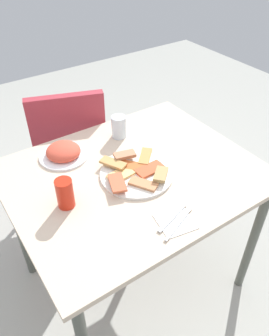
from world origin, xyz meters
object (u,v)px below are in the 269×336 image
Objects in this scene: dining_chair at (71,148)px; salad_plate_greens at (63,152)px; spoon at (172,217)px; paper_napkin at (175,221)px; soda_can at (65,193)px; pide_platter at (136,172)px; drinking_glass at (119,127)px; fork at (179,224)px; dining_table at (134,188)px.

salad_plate_greens is at bearing -115.87° from dining_chair.
dining_chair reaches higher than spoon.
dining_chair is 0.99m from paper_napkin.
soda_can is at bearing -112.76° from salad_plate_greens.
dining_chair is 2.98× the size of pide_platter.
paper_napkin is (0.17, -0.60, -0.02)m from salad_plate_greens.
pide_platter is 2.84× the size of drinking_glass.
soda_can is 0.51m from drinking_glass.
pide_platter is 0.32m from fork.
fork reaches higher than paper_napkin.
drinking_glass is at bearing 59.81° from spoon.
paper_napkin is 0.74× the size of spoon.
dining_table is 5.57× the size of fork.
dining_table is 1.13× the size of dining_chair.
dining_chair is at bearing 107.86° from drinking_glass.
drinking_glass reaches higher than pide_platter.
dining_chair reaches higher than drinking_glass.
salad_plate_greens is 0.30m from drinking_glass.
dining_chair is 7.31× the size of paper_napkin.
dining_chair reaches higher than salad_plate_greens.
pide_platter is at bearing -88.33° from dining_chair.
drinking_glass is at bearing 56.62° from fork.
fork is 1.10× the size of spoon.
salad_plate_greens is 0.60m from spoon.
pide_platter is 1.65× the size of fork.
pide_platter reaches higher than spoon.
dining_chair is 0.49m from salad_plate_greens.
paper_napkin is at bearing -90.64° from dining_chair.
dining_table is 9.59× the size of drinking_glass.
soda_can is (-0.32, -0.02, 0.15)m from dining_table.
soda_can is at bearing 111.09° from fork.
fork is at bearing -101.98° from drinking_glass.
fork and spoon have the same top height.
paper_napkin is at bearing -102.33° from drinking_glass.
fork is at bearing -107.49° from spoon.
paper_napkin is at bearing -74.34° from salad_plate_greens.
pide_platter reaches higher than paper_napkin.
dining_table is at bearing -54.17° from salad_plate_greens.
salad_plate_greens is at bearing 67.24° from soda_can.
drinking_glass is at bearing 70.29° from dining_table.
dining_table is 0.34m from paper_napkin.
fork is at bearing -47.50° from soda_can.
pide_platter is 0.35m from salad_plate_greens.
fork is at bearing -95.37° from dining_table.
pide_platter is 0.29m from spoon.
drinking_glass reaches higher than fork.
spoon is (-0.13, -0.58, -0.05)m from drinking_glass.
drinking_glass is at bearing -0.44° from salad_plate_greens.
salad_plate_greens is 0.32m from soda_can.
pide_platter is 2.56× the size of soda_can.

